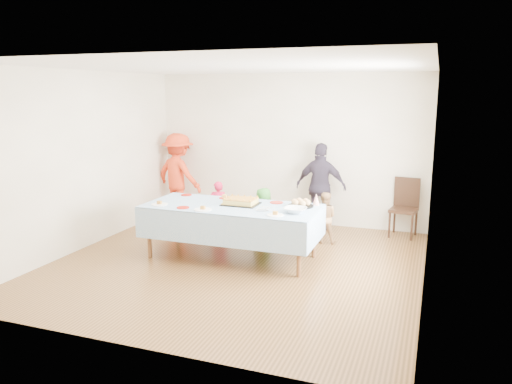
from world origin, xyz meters
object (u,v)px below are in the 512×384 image
Objects in this scene: dining_chair at (405,204)px; adult_left at (178,175)px; birthday_cake at (241,202)px; party_table at (232,209)px.

adult_left is (-4.21, -0.08, 0.26)m from dining_chair.
birthday_cake is 2.77m from adult_left.
party_table is at bearing -134.72° from birthday_cake.
dining_chair reaches higher than birthday_cake.
dining_chair is (2.27, 2.06, -0.18)m from party_table.
party_table is 4.92× the size of birthday_cake.
adult_left reaches higher than party_table.
dining_chair is 4.22m from adult_left.
birthday_cake is 0.52× the size of dining_chair.
party_table is at bearing -130.09° from dining_chair.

